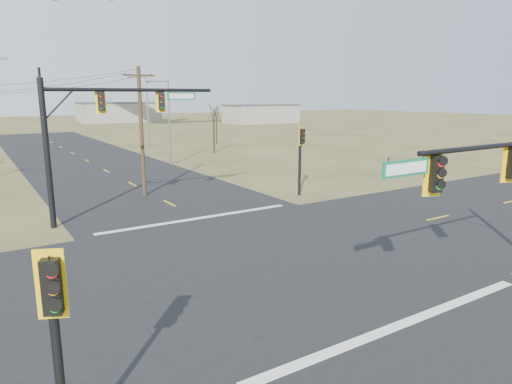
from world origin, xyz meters
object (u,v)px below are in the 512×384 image
utility_pole_near (141,130)px  mast_arm_near (511,176)px  streetlight_a (168,118)px  pedestal_signal_sw (54,311)px  bare_tree_d (216,111)px  pedestal_signal_ne (301,147)px  mast_arm_far (98,121)px  streetlight_b (146,107)px  bare_tree_c (213,111)px

utility_pole_near → mast_arm_near: bearing=-78.9°
mast_arm_near → streetlight_a: (2.54, 36.57, 0.37)m
pedestal_signal_sw → bare_tree_d: size_ratio=0.74×
bare_tree_d → pedestal_signal_ne: bearing=-108.1°
mast_arm_far → bare_tree_d: bearing=77.7°
streetlight_b → pedestal_signal_sw: bearing=-116.5°
pedestal_signal_sw → pedestal_signal_ne: bearing=66.4°
pedestal_signal_ne → mast_arm_far: bearing=153.8°
mast_arm_far → bare_tree_c: size_ratio=1.50×
mast_arm_near → pedestal_signal_ne: size_ratio=2.07×
mast_arm_far → streetlight_a: streetlight_a is taller
bare_tree_c → utility_pole_near: bearing=-128.7°
streetlight_b → utility_pole_near: bearing=-115.4°
pedestal_signal_sw → bare_tree_c: 49.70m
pedestal_signal_sw → streetlight_b: 57.71m
mast_arm_near → streetlight_a: size_ratio=1.19×
mast_arm_near → pedestal_signal_sw: mast_arm_near is taller
mast_arm_near → bare_tree_c: size_ratio=1.57×
mast_arm_near → streetlight_a: streetlight_a is taller
streetlight_a → utility_pole_near: bearing=-141.2°
pedestal_signal_sw → utility_pole_near: size_ratio=0.49×
mast_arm_far → mast_arm_near: bearing=-40.2°
streetlight_a → streetlight_b: streetlight_b is taller
mast_arm_far → pedestal_signal_ne: mast_arm_far is taller
mast_arm_near → bare_tree_c: bearing=96.7°
pedestal_signal_sw → mast_arm_near: bearing=22.5°
pedestal_signal_ne → streetlight_b: bearing=64.5°
pedestal_signal_sw → streetlight_a: 39.73m
streetlight_b → streetlight_a: bearing=-108.1°
bare_tree_c → streetlight_a: bearing=-142.5°
streetlight_b → bare_tree_c: bearing=-72.6°
bare_tree_c → bare_tree_d: size_ratio=1.10×
pedestal_signal_ne → streetlight_b: 36.95m
streetlight_a → streetlight_b: 18.26m
pedestal_signal_ne → streetlight_a: (-2.39, 19.05, 1.33)m
mast_arm_near → mast_arm_far: 20.31m
pedestal_signal_ne → bare_tree_d: bare_tree_d is taller
pedestal_signal_sw → bare_tree_c: size_ratio=0.67×
pedestal_signal_sw → streetlight_b: (20.62, 53.85, 2.25)m
mast_arm_near → utility_pole_near: size_ratio=1.14×
pedestal_signal_ne → utility_pole_near: bearing=125.1°
mast_arm_far → pedestal_signal_sw: 18.70m
mast_arm_near → pedestal_signal_sw: 14.16m
mast_arm_near → utility_pole_near: bearing=122.4°
utility_pole_near → streetlight_b: (11.15, 30.92, 0.76)m
streetlight_b → mast_arm_near: bearing=-102.4°
mast_arm_near → pedestal_signal_ne: 18.22m
streetlight_b → mast_arm_far: bearing=-118.5°
mast_arm_near → streetlight_b: 54.78m
mast_arm_far → streetlight_b: 39.21m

